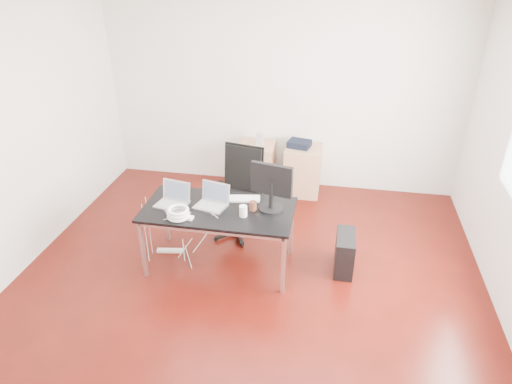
% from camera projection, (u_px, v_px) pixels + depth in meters
% --- Properties ---
extents(room_shell, '(5.00, 5.00, 5.00)m').
position_uv_depth(room_shell, '(249.00, 167.00, 4.16)').
color(room_shell, '#3B0A06').
rests_on(room_shell, ground).
extents(desk, '(1.60, 0.80, 0.73)m').
position_uv_depth(desk, '(219.00, 213.00, 4.85)').
color(desk, black).
rests_on(desk, ground).
extents(office_chair, '(0.56, 0.58, 1.08)m').
position_uv_depth(office_chair, '(239.00, 188.00, 5.50)').
color(office_chair, black).
rests_on(office_chair, ground).
extents(filing_cabinet_left, '(0.50, 0.50, 0.70)m').
position_uv_depth(filing_cabinet_left, '(257.00, 166.00, 6.64)').
color(filing_cabinet_left, '#AA7555').
rests_on(filing_cabinet_left, ground).
extents(filing_cabinet_right, '(0.50, 0.50, 0.70)m').
position_uv_depth(filing_cabinet_right, '(302.00, 170.00, 6.53)').
color(filing_cabinet_right, '#AA7555').
rests_on(filing_cabinet_right, ground).
extents(pc_tower, '(0.20, 0.45, 0.44)m').
position_uv_depth(pc_tower, '(345.00, 253.00, 4.99)').
color(pc_tower, black).
rests_on(pc_tower, ground).
extents(wastebasket, '(0.27, 0.27, 0.28)m').
position_uv_depth(wastebasket, '(272.00, 189.00, 6.48)').
color(wastebasket, black).
rests_on(wastebasket, ground).
extents(power_strip, '(0.31, 0.11, 0.04)m').
position_uv_depth(power_strip, '(170.00, 251.00, 5.37)').
color(power_strip, white).
rests_on(power_strip, ground).
extents(laptop_left, '(0.37, 0.31, 0.23)m').
position_uv_depth(laptop_left, '(173.00, 199.00, 4.89)').
color(laptop_left, silver).
rests_on(laptop_left, desk).
extents(laptop_right, '(0.38, 0.32, 0.23)m').
position_uv_depth(laptop_right, '(213.00, 201.00, 4.86)').
color(laptop_right, silver).
rests_on(laptop_right, desk).
extents(monitor, '(0.45, 0.26, 0.51)m').
position_uv_depth(monitor, '(271.00, 184.00, 4.70)').
color(monitor, black).
rests_on(monitor, desk).
extents(keyboard, '(0.46, 0.21, 0.02)m').
position_uv_depth(keyboard, '(240.00, 199.00, 4.99)').
color(keyboard, white).
rests_on(keyboard, desk).
extents(cup_white, '(0.09, 0.09, 0.12)m').
position_uv_depth(cup_white, '(243.00, 211.00, 4.66)').
color(cup_white, white).
rests_on(cup_white, desk).
extents(cup_brown, '(0.09, 0.09, 0.10)m').
position_uv_depth(cup_brown, '(253.00, 206.00, 4.78)').
color(cup_brown, '#5C2C1F').
rests_on(cup_brown, desk).
extents(cable_coil, '(0.24, 0.24, 0.11)m').
position_uv_depth(cable_coil, '(178.00, 213.00, 4.64)').
color(cable_coil, white).
rests_on(cable_coil, desk).
extents(power_adapter, '(0.08, 0.08, 0.03)m').
position_uv_depth(power_adapter, '(189.00, 218.00, 4.63)').
color(power_adapter, white).
rests_on(power_adapter, desk).
extents(speaker, '(0.10, 0.09, 0.18)m').
position_uv_depth(speaker, '(260.00, 139.00, 6.40)').
color(speaker, '#9E9E9E').
rests_on(speaker, filing_cabinet_left).
extents(navy_garment, '(0.35, 0.30, 0.09)m').
position_uv_depth(navy_garment, '(299.00, 144.00, 6.36)').
color(navy_garment, black).
rests_on(navy_garment, filing_cabinet_right).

